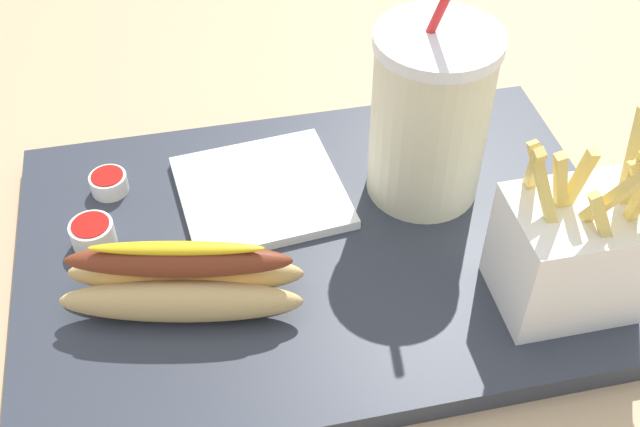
{
  "coord_description": "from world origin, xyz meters",
  "views": [
    {
      "loc": [
        -0.09,
        -0.42,
        0.48
      ],
      "look_at": [
        0.0,
        0.0,
        0.05
      ],
      "focal_mm": 43.98,
      "sensor_mm": 36.0,
      "label": 1
    }
  ],
  "objects_px": {
    "soda_cup": "(430,116)",
    "napkin_stack": "(261,192)",
    "fries_basket": "(571,251)",
    "ketchup_cup_2": "(93,233)",
    "hot_dog_1": "(182,281)",
    "ketchup_cup_1": "(109,182)"
  },
  "relations": [
    {
      "from": "soda_cup",
      "to": "hot_dog_1",
      "type": "distance_m",
      "value": 0.23
    },
    {
      "from": "fries_basket",
      "to": "ketchup_cup_2",
      "type": "xyz_separation_m",
      "value": [
        -0.34,
        0.13,
        -0.04
      ]
    },
    {
      "from": "fries_basket",
      "to": "napkin_stack",
      "type": "distance_m",
      "value": 0.26
    },
    {
      "from": "soda_cup",
      "to": "fries_basket",
      "type": "xyz_separation_m",
      "value": [
        0.06,
        -0.14,
        -0.03
      ]
    },
    {
      "from": "ketchup_cup_1",
      "to": "fries_basket",
      "type": "bearing_deg",
      "value": -29.8
    },
    {
      "from": "hot_dog_1",
      "to": "ketchup_cup_1",
      "type": "xyz_separation_m",
      "value": [
        -0.05,
        0.14,
        -0.02
      ]
    },
    {
      "from": "soda_cup",
      "to": "ketchup_cup_1",
      "type": "height_order",
      "value": "soda_cup"
    },
    {
      "from": "soda_cup",
      "to": "ketchup_cup_1",
      "type": "distance_m",
      "value": 0.28
    },
    {
      "from": "ketchup_cup_1",
      "to": "napkin_stack",
      "type": "distance_m",
      "value": 0.13
    },
    {
      "from": "soda_cup",
      "to": "fries_basket",
      "type": "distance_m",
      "value": 0.15
    },
    {
      "from": "hot_dog_1",
      "to": "fries_basket",
      "type": "bearing_deg",
      "value": -10.41
    },
    {
      "from": "napkin_stack",
      "to": "ketchup_cup_2",
      "type": "bearing_deg",
      "value": -168.82
    },
    {
      "from": "ketchup_cup_2",
      "to": "napkin_stack",
      "type": "height_order",
      "value": "ketchup_cup_2"
    },
    {
      "from": "ketchup_cup_2",
      "to": "napkin_stack",
      "type": "bearing_deg",
      "value": 11.18
    },
    {
      "from": "ketchup_cup_1",
      "to": "soda_cup",
      "type": "bearing_deg",
      "value": -10.7
    },
    {
      "from": "fries_basket",
      "to": "ketchup_cup_1",
      "type": "bearing_deg",
      "value": 150.2
    },
    {
      "from": "ketchup_cup_2",
      "to": "hot_dog_1",
      "type": "bearing_deg",
      "value": -48.98
    },
    {
      "from": "soda_cup",
      "to": "napkin_stack",
      "type": "height_order",
      "value": "soda_cup"
    },
    {
      "from": "napkin_stack",
      "to": "ketchup_cup_1",
      "type": "bearing_deg",
      "value": 165.02
    },
    {
      "from": "soda_cup",
      "to": "napkin_stack",
      "type": "relative_size",
      "value": 1.78
    },
    {
      "from": "soda_cup",
      "to": "fries_basket",
      "type": "bearing_deg",
      "value": -65.01
    },
    {
      "from": "hot_dog_1",
      "to": "napkin_stack",
      "type": "bearing_deg",
      "value": 54.76
    }
  ]
}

